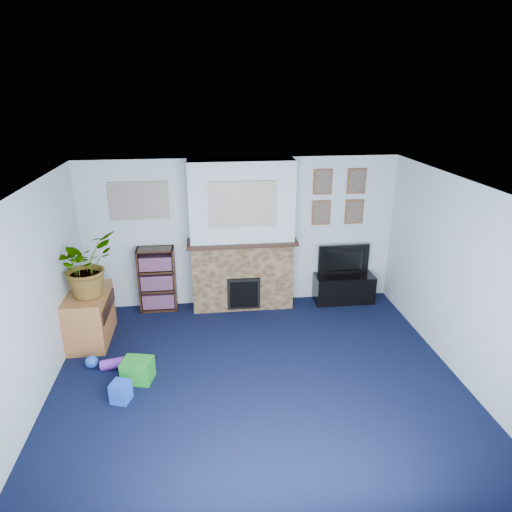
{
  "coord_description": "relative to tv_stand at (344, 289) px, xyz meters",
  "views": [
    {
      "loc": [
        -0.58,
        -4.71,
        3.44
      ],
      "look_at": [
        0.09,
        0.93,
        1.29
      ],
      "focal_mm": 32.0,
      "sensor_mm": 36.0,
      "label": 1
    }
  ],
  "objects": [
    {
      "name": "toy_tube",
      "position": [
        -3.53,
        -1.57,
        -0.15
      ],
      "size": [
        0.31,
        0.14,
        0.18
      ],
      "primitive_type": "cylinder",
      "rotation": [
        0.0,
        1.43,
        0.0
      ],
      "color": "purple",
      "rests_on": "ground"
    },
    {
      "name": "wall_right",
      "position": [
        0.8,
        -2.03,
        0.97
      ],
      "size": [
        0.04,
        4.5,
        2.4
      ],
      "primitive_type": "cube",
      "color": "#ABBDCE",
      "rests_on": "ground"
    },
    {
      "name": "ceiling",
      "position": [
        -1.7,
        -2.03,
        2.17
      ],
      "size": [
        5.0,
        4.5,
        0.01
      ],
      "primitive_type": "cube",
      "color": "white",
      "rests_on": "wall_back"
    },
    {
      "name": "floor",
      "position": [
        -1.7,
        -2.03,
        -0.23
      ],
      "size": [
        5.0,
        4.5,
        0.01
      ],
      "primitive_type": "cube",
      "color": "black",
      "rests_on": "ground"
    },
    {
      "name": "chimney_breast",
      "position": [
        -1.7,
        0.02,
        0.96
      ],
      "size": [
        1.72,
        0.5,
        2.4
      ],
      "color": "brown",
      "rests_on": "ground"
    },
    {
      "name": "collage_main",
      "position": [
        -1.7,
        -0.19,
        1.55
      ],
      "size": [
        1.0,
        0.03,
        0.68
      ],
      "primitive_type": "cube",
      "color": "gray",
      "rests_on": "chimney_breast"
    },
    {
      "name": "portrait_br",
      "position": [
        0.15,
        0.2,
        1.27
      ],
      "size": [
        0.3,
        0.03,
        0.4
      ],
      "primitive_type": "cube",
      "color": "brown",
      "rests_on": "wall_back"
    },
    {
      "name": "bookshelf",
      "position": [
        -3.06,
        0.08,
        0.28
      ],
      "size": [
        0.58,
        0.28,
        1.05
      ],
      "color": "black",
      "rests_on": "ground"
    },
    {
      "name": "wall_back",
      "position": [
        -1.7,
        0.22,
        0.97
      ],
      "size": [
        5.0,
        0.04,
        2.4
      ],
      "primitive_type": "cube",
      "color": "#ABBDCE",
      "rests_on": "ground"
    },
    {
      "name": "mantel_teddy",
      "position": [
        -2.21,
        -0.03,
        0.99
      ],
      "size": [
        0.12,
        0.12,
        0.12
      ],
      "primitive_type": "sphere",
      "color": "slate",
      "rests_on": "chimney_breast"
    },
    {
      "name": "green_crate",
      "position": [
        -3.17,
        -1.85,
        -0.08
      ],
      "size": [
        0.41,
        0.36,
        0.28
      ],
      "primitive_type": "cube",
      "rotation": [
        0.0,
        0.0,
        -0.24
      ],
      "color": "#198C26",
      "rests_on": "ground"
    },
    {
      "name": "mantel_clock",
      "position": [
        -1.8,
        -0.03,
        1.0
      ],
      "size": [
        0.11,
        0.06,
        0.15
      ],
      "primitive_type": "cube",
      "color": "gold",
      "rests_on": "chimney_breast"
    },
    {
      "name": "portrait_bl",
      "position": [
        -0.4,
        0.2,
        1.27
      ],
      "size": [
        0.3,
        0.03,
        0.4
      ],
      "primitive_type": "cube",
      "color": "brown",
      "rests_on": "wall_back"
    },
    {
      "name": "wall_front",
      "position": [
        -1.7,
        -4.28,
        0.97
      ],
      "size": [
        5.0,
        0.04,
        2.4
      ],
      "primitive_type": "cube",
      "color": "#ABBDCE",
      "rests_on": "ground"
    },
    {
      "name": "toy_block",
      "position": [
        -3.32,
        -2.23,
        -0.12
      ],
      "size": [
        0.25,
        0.25,
        0.24
      ],
      "primitive_type": "cube",
      "rotation": [
        0.0,
        0.0,
        -0.31
      ],
      "color": "blue",
      "rests_on": "ground"
    },
    {
      "name": "wall_left",
      "position": [
        -4.2,
        -2.03,
        0.97
      ],
      "size": [
        0.04,
        4.5,
        2.4
      ],
      "primitive_type": "cube",
      "color": "#ABBDCE",
      "rests_on": "ground"
    },
    {
      "name": "television",
      "position": [
        0.0,
        0.02,
        0.49
      ],
      "size": [
        0.87,
        0.13,
        0.5
      ],
      "primitive_type": "imported",
      "rotation": [
        0.0,
        0.0,
        3.16
      ],
      "color": "black",
      "rests_on": "tv_stand"
    },
    {
      "name": "portrait_tr",
      "position": [
        0.15,
        0.2,
        1.77
      ],
      "size": [
        0.3,
        0.03,
        0.4
      ],
      "primitive_type": "cube",
      "color": "brown",
      "rests_on": "wall_back"
    },
    {
      "name": "portrait_tl",
      "position": [
        -0.4,
        0.2,
        1.77
      ],
      "size": [
        0.3,
        0.03,
        0.4
      ],
      "primitive_type": "cube",
      "color": "brown",
      "rests_on": "wall_back"
    },
    {
      "name": "mantel_candle",
      "position": [
        -1.39,
        -0.03,
        1.01
      ],
      "size": [
        0.04,
        0.04,
        0.14
      ],
      "primitive_type": "cylinder",
      "color": "#B2BFC6",
      "rests_on": "chimney_breast"
    },
    {
      "name": "potted_plant",
      "position": [
        -3.89,
        -0.83,
        0.94
      ],
      "size": [
        0.98,
        1.02,
        0.87
      ],
      "primitive_type": "imported",
      "rotation": [
        0.0,
        0.0,
        1.04
      ],
      "color": "#26661E",
      "rests_on": "sideboard"
    },
    {
      "name": "collage_left",
      "position": [
        -3.25,
        0.21,
        1.55
      ],
      "size": [
        0.9,
        0.03,
        0.58
      ],
      "primitive_type": "cube",
      "color": "gray",
      "rests_on": "wall_back"
    },
    {
      "name": "toy_ball",
      "position": [
        -3.8,
        -1.51,
        -0.14
      ],
      "size": [
        0.17,
        0.17,
        0.17
      ],
      "primitive_type": "sphere",
      "color": "blue",
      "rests_on": "ground"
    },
    {
      "name": "mantel_can",
      "position": [
        -1.07,
        -0.03,
        0.99
      ],
      "size": [
        0.05,
        0.05,
        0.11
      ],
      "primitive_type": "cylinder",
      "color": "blue",
      "rests_on": "chimney_breast"
    },
    {
      "name": "tv_stand",
      "position": [
        0.0,
        0.0,
        0.0
      ],
      "size": [
        0.98,
        0.41,
        0.46
      ],
      "primitive_type": "cube",
      "color": "black",
      "rests_on": "ground"
    },
    {
      "name": "sideboard",
      "position": [
        -3.94,
        -0.78,
        0.12
      ],
      "size": [
        0.52,
        0.94,
        0.73
      ],
      "primitive_type": "cube",
      "color": "#9C5F32",
      "rests_on": "ground"
    }
  ]
}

